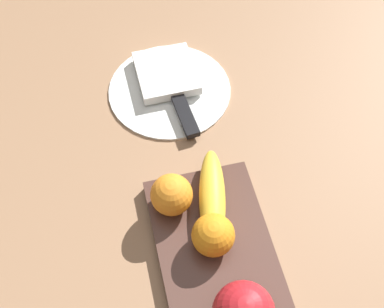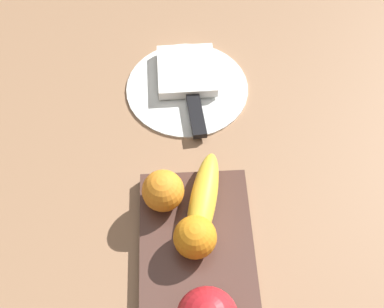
% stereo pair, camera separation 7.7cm
% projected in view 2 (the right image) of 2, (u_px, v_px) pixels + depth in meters
% --- Properties ---
extents(ground_plane, '(2.40, 2.40, 0.00)m').
position_uv_depth(ground_plane, '(207.00, 282.00, 0.71)').
color(ground_plane, '#987050').
extents(fruit_tray, '(0.33, 0.17, 0.02)m').
position_uv_depth(fruit_tray, '(198.00, 272.00, 0.71)').
color(fruit_tray, '#4E332A').
rests_on(fruit_tray, ground_plane).
extents(banana, '(0.18, 0.08, 0.04)m').
position_uv_depth(banana, '(206.00, 201.00, 0.74)').
color(banana, yellow).
rests_on(banana, fruit_tray).
extents(orange_near_apple, '(0.06, 0.06, 0.06)m').
position_uv_depth(orange_near_apple, '(163.00, 191.00, 0.73)').
color(orange_near_apple, orange).
rests_on(orange_near_apple, fruit_tray).
extents(orange_near_banana, '(0.06, 0.06, 0.06)m').
position_uv_depth(orange_near_banana, '(195.00, 237.00, 0.69)').
color(orange_near_banana, orange).
rests_on(orange_near_banana, fruit_tray).
extents(dinner_plate, '(0.22, 0.22, 0.01)m').
position_uv_depth(dinner_plate, '(187.00, 87.00, 0.91)').
color(dinner_plate, white).
rests_on(dinner_plate, ground_plane).
extents(folded_napkin, '(0.12, 0.11, 0.02)m').
position_uv_depth(folded_napkin, '(186.00, 71.00, 0.91)').
color(folded_napkin, white).
rests_on(folded_napkin, dinner_plate).
extents(knife, '(0.18, 0.04, 0.01)m').
position_uv_depth(knife, '(193.00, 109.00, 0.87)').
color(knife, silver).
rests_on(knife, dinner_plate).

